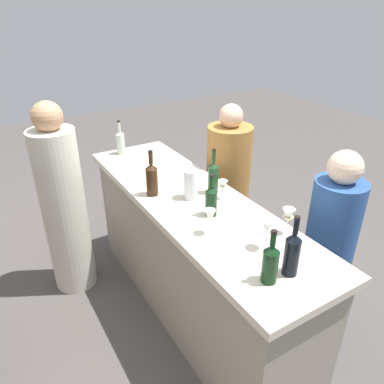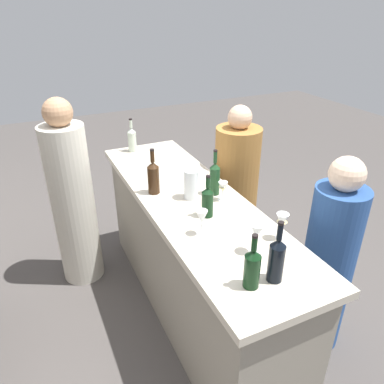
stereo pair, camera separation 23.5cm
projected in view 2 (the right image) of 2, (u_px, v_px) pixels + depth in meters
The scene contains 16 objects.
ground_plane at pixel (192, 307), 2.97m from camera, with size 12.00×12.00×0.00m, color #4C4744.
bar_counter at pixel (192, 257), 2.74m from camera, with size 2.29×0.66×0.99m.
wine_bottle_leftmost_near_black at pixel (276, 259), 1.73m from camera, with size 0.08×0.08×0.33m.
wine_bottle_second_left_dark_green at pixel (252, 267), 1.70m from camera, with size 0.08×0.08×0.29m.
wine_bottle_center_dark_green at pixel (207, 201), 2.27m from camera, with size 0.07×0.07×0.28m.
wine_bottle_second_right_olive_green at pixel (215, 178), 2.52m from camera, with size 0.07×0.07×0.32m.
wine_bottle_rightmost_amber_brown at pixel (153, 177), 2.53m from camera, with size 0.08×0.08×0.32m.
wine_bottle_far_right_clear_pale at pixel (132, 139), 3.25m from camera, with size 0.07×0.07×0.30m.
wine_glass_near_left at pixel (282, 222), 2.04m from camera, with size 0.07×0.07×0.16m.
wine_glass_near_center at pixel (223, 188), 2.45m from camera, with size 0.07×0.07×0.13m.
wine_glass_near_right at pixel (256, 232), 1.93m from camera, with size 0.08×0.08×0.17m.
wine_glass_far_left at pixel (202, 218), 2.09m from camera, with size 0.07×0.07×0.15m.
water_pitcher at pixel (191, 184), 2.48m from camera, with size 0.10×0.10×0.20m.
person_left_guest at pixel (235, 198), 3.19m from camera, with size 0.42×0.42×1.48m.
person_center_guest at pixel (328, 265), 2.42m from camera, with size 0.39×0.39×1.41m.
person_server_behind at pixel (73, 202), 3.00m from camera, with size 0.44×0.44×1.58m.
Camera 2 is at (-2.00, 0.94, 2.19)m, focal length 34.57 mm.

